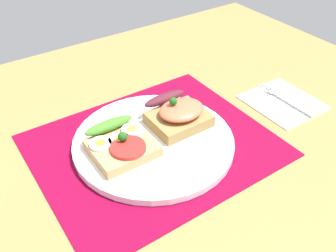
% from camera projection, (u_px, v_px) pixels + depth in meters
% --- Properties ---
extents(ground_plane, '(1.20, 0.90, 0.03)m').
position_uv_depth(ground_plane, '(154.00, 153.00, 0.66)').
color(ground_plane, '#9F7A42').
extents(placemat, '(0.39, 0.33, 0.00)m').
position_uv_depth(placemat, '(154.00, 145.00, 0.65)').
color(placemat, maroon).
rests_on(placemat, ground_plane).
extents(plate, '(0.28, 0.28, 0.01)m').
position_uv_depth(plate, '(154.00, 142.00, 0.65)').
color(plate, white).
rests_on(plate, placemat).
extents(sandwich_egg_tomato, '(0.10, 0.11, 0.04)m').
position_uv_depth(sandwich_egg_tomato, '(121.00, 144.00, 0.61)').
color(sandwich_egg_tomato, tan).
rests_on(sandwich_egg_tomato, plate).
extents(sandwich_salmon, '(0.10, 0.10, 0.06)m').
position_uv_depth(sandwich_salmon, '(178.00, 114.00, 0.67)').
color(sandwich_salmon, olive).
rests_on(sandwich_salmon, plate).
extents(napkin, '(0.13, 0.14, 0.01)m').
position_uv_depth(napkin, '(283.00, 102.00, 0.76)').
color(napkin, white).
rests_on(napkin, ground_plane).
extents(fork, '(0.02, 0.14, 0.00)m').
position_uv_depth(fork, '(283.00, 98.00, 0.76)').
color(fork, '#B7B7BC').
rests_on(fork, napkin).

